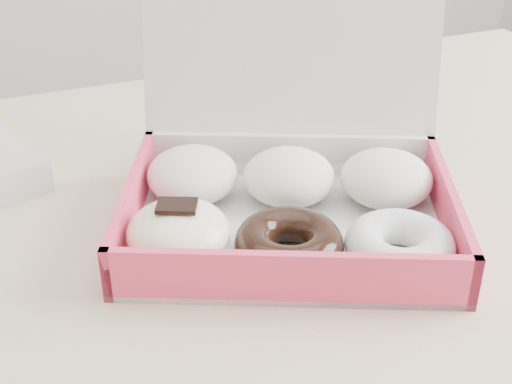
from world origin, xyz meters
name	(u,v)px	position (x,y,z in m)	size (l,w,h in m)	color
table	(306,242)	(0.00, 0.00, 0.67)	(1.20, 0.80, 0.75)	#D3B48A
donut_box	(286,191)	(-0.06, -0.06, 0.79)	(0.42, 0.41, 0.24)	silver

